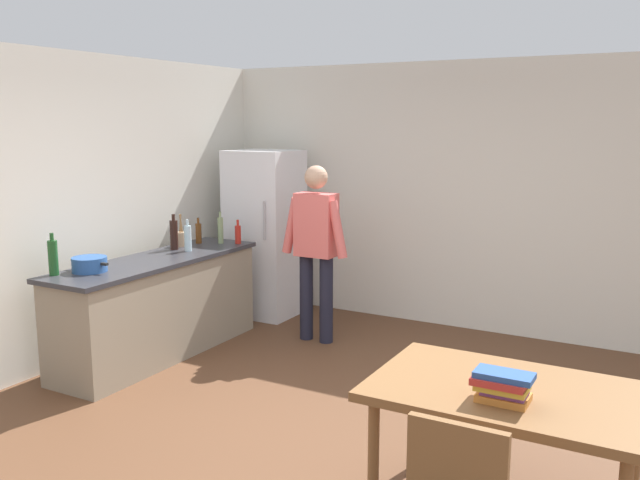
% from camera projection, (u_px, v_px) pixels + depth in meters
% --- Properties ---
extents(ground_plane, '(14.00, 14.00, 0.00)m').
position_uv_depth(ground_plane, '(305.00, 439.00, 4.55)').
color(ground_plane, brown).
extents(wall_back, '(6.40, 0.12, 2.70)m').
position_uv_depth(wall_back, '(452.00, 196.00, 6.90)').
color(wall_back, silver).
rests_on(wall_back, ground_plane).
extents(wall_left, '(0.12, 5.60, 2.70)m').
position_uv_depth(wall_left, '(51.00, 212.00, 5.73)').
color(wall_left, silver).
rests_on(wall_left, ground_plane).
extents(kitchen_counter, '(0.64, 2.20, 0.90)m').
position_uv_depth(kitchen_counter, '(158.00, 307.00, 6.11)').
color(kitchen_counter, gray).
rests_on(kitchen_counter, ground_plane).
extents(refrigerator, '(0.70, 0.67, 1.80)m').
position_uv_depth(refrigerator, '(265.00, 233.00, 7.37)').
color(refrigerator, white).
rests_on(refrigerator, ground_plane).
extents(person, '(0.70, 0.22, 1.70)m').
position_uv_depth(person, '(316.00, 242.00, 6.42)').
color(person, '#1E1E2D').
rests_on(person, ground_plane).
extents(dining_table, '(1.40, 0.90, 0.75)m').
position_uv_depth(dining_table, '(508.00, 402.00, 3.50)').
color(dining_table, brown).
rests_on(dining_table, ground_plane).
extents(cooking_pot, '(0.40, 0.28, 0.12)m').
position_uv_depth(cooking_pot, '(90.00, 264.00, 5.49)').
color(cooking_pot, '#285193').
rests_on(cooking_pot, kitchen_counter).
extents(utensil_jar, '(0.11, 0.11, 0.32)m').
position_uv_depth(utensil_jar, '(180.00, 238.00, 6.59)').
color(utensil_jar, tan).
rests_on(utensil_jar, kitchen_counter).
extents(bottle_sauce_red, '(0.06, 0.06, 0.24)m').
position_uv_depth(bottle_sauce_red, '(238.00, 234.00, 6.74)').
color(bottle_sauce_red, '#B22319').
rests_on(bottle_sauce_red, kitchen_counter).
extents(bottle_vinegar_tall, '(0.06, 0.06, 0.32)m').
position_uv_depth(bottle_vinegar_tall, '(220.00, 230.00, 6.75)').
color(bottle_vinegar_tall, gray).
rests_on(bottle_vinegar_tall, kitchen_counter).
extents(bottle_water_clear, '(0.07, 0.07, 0.30)m').
position_uv_depth(bottle_water_clear, '(188.00, 238.00, 6.35)').
color(bottle_water_clear, silver).
rests_on(bottle_water_clear, kitchen_counter).
extents(bottle_wine_green, '(0.08, 0.08, 0.34)m').
position_uv_depth(bottle_wine_green, '(53.00, 257.00, 5.35)').
color(bottle_wine_green, '#1E5123').
rests_on(bottle_wine_green, kitchen_counter).
extents(bottle_wine_dark, '(0.08, 0.08, 0.34)m').
position_uv_depth(bottle_wine_dark, '(174.00, 234.00, 6.42)').
color(bottle_wine_dark, black).
rests_on(bottle_wine_dark, kitchen_counter).
extents(bottle_beer_brown, '(0.06, 0.06, 0.26)m').
position_uv_depth(bottle_beer_brown, '(199.00, 233.00, 6.75)').
color(bottle_beer_brown, '#5B3314').
rests_on(bottle_beer_brown, kitchen_counter).
extents(book_stack, '(0.29, 0.20, 0.16)m').
position_uv_depth(book_stack, '(503.00, 386.00, 3.30)').
color(book_stack, orange).
rests_on(book_stack, dining_table).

